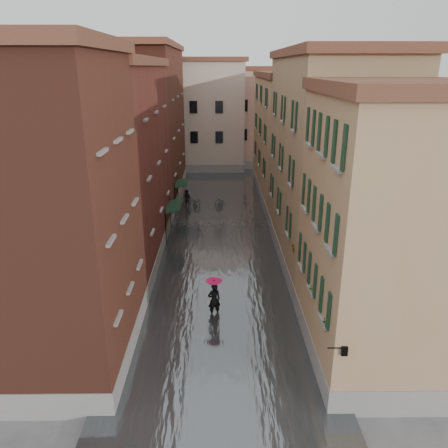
{
  "coord_description": "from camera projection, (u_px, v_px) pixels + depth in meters",
  "views": [
    {
      "loc": [
        -0.06,
        -18.93,
        12.46
      ],
      "look_at": [
        0.25,
        7.2,
        3.0
      ],
      "focal_mm": 35.0,
      "sensor_mm": 36.0,
      "label": 1
    }
  ],
  "objects": [
    {
      "name": "awning_near",
      "position": [
        174.0,
        207.0,
        32.93
      ],
      "size": [
        1.09,
        3.34,
        2.8
      ],
      "color": "#15301E",
      "rests_on": "ground"
    },
    {
      "name": "pedestrian_main",
      "position": [
        214.0,
        295.0,
        22.74
      ],
      "size": [
        0.9,
        0.9,
        2.06
      ],
      "color": "black",
      "rests_on": "ground"
    },
    {
      "name": "floodwater",
      "position": [
        220.0,
        234.0,
        34.23
      ],
      "size": [
        10.0,
        60.0,
        0.2
      ],
      "primitive_type": "cube",
      "color": "#4C5154",
      "rests_on": "ground"
    },
    {
      "name": "building_left_far",
      "position": [
        147.0,
        126.0,
        42.15
      ],
      "size": [
        6.0,
        16.0,
        14.0
      ],
      "primitive_type": "cube",
      "color": "brown",
      "rests_on": "ground"
    },
    {
      "name": "building_right_mid",
      "position": [
        327.0,
        164.0,
        28.37
      ],
      "size": [
        6.0,
        14.0,
        13.0
      ],
      "primitive_type": "cube",
      "color": "#94775A",
      "rests_on": "ground"
    },
    {
      "name": "window_planters",
      "position": [
        312.0,
        277.0,
        19.68
      ],
      "size": [
        0.59,
        8.32,
        0.84
      ],
      "color": "brown",
      "rests_on": "ground"
    },
    {
      "name": "building_end_pink",
      "position": [
        264.0,
        118.0,
        57.68
      ],
      "size": [
        10.0,
        9.0,
        12.0
      ],
      "primitive_type": "cube",
      "color": "tan",
      "rests_on": "ground"
    },
    {
      "name": "ground",
      "position": [
        221.0,
        328.0,
        22.04
      ],
      "size": [
        120.0,
        120.0,
        0.0
      ],
      "primitive_type": "plane",
      "color": "#545456",
      "rests_on": "ground"
    },
    {
      "name": "wall_lantern",
      "position": [
        344.0,
        350.0,
        15.43
      ],
      "size": [
        0.71,
        0.22,
        0.35
      ],
      "color": "black",
      "rests_on": "ground"
    },
    {
      "name": "building_left_mid",
      "position": [
        112.0,
        168.0,
        28.3
      ],
      "size": [
        6.0,
        14.0,
        12.5
      ],
      "primitive_type": "cube",
      "color": "brown",
      "rests_on": "ground"
    },
    {
      "name": "building_left_near",
      "position": [
        50.0,
        221.0,
        17.87
      ],
      "size": [
        6.0,
        8.0,
        13.0
      ],
      "primitive_type": "cube",
      "color": "brown",
      "rests_on": "ground"
    },
    {
      "name": "building_right_near",
      "position": [
        387.0,
        236.0,
        18.28
      ],
      "size": [
        6.0,
        8.0,
        11.5
      ],
      "primitive_type": "cube",
      "color": "#A97A57",
      "rests_on": "ground"
    },
    {
      "name": "pedestrian_far",
      "position": [
        187.0,
        199.0,
        40.74
      ],
      "size": [
        0.98,
        0.89,
        1.65
      ],
      "primitive_type": "imported",
      "rotation": [
        0.0,
        0.0,
        -0.41
      ],
      "color": "black",
      "rests_on": "ground"
    },
    {
      "name": "building_end_cream",
      "position": [
        196.0,
        116.0,
        55.53
      ],
      "size": [
        12.0,
        9.0,
        13.0
      ],
      "primitive_type": "cube",
      "color": "beige",
      "rests_on": "ground"
    },
    {
      "name": "awning_far",
      "position": [
        181.0,
        184.0,
        39.45
      ],
      "size": [
        1.09,
        3.07,
        2.8
      ],
      "color": "#15301E",
      "rests_on": "ground"
    },
    {
      "name": "building_right_far",
      "position": [
        291.0,
        139.0,
        42.73
      ],
      "size": [
        6.0,
        16.0,
        11.5
      ],
      "primitive_type": "cube",
      "color": "#A97A57",
      "rests_on": "ground"
    }
  ]
}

